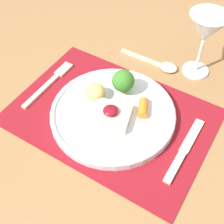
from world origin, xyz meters
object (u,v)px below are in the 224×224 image
spoon (162,65)px  knife (182,154)px  dinner_plate (112,112)px  fork (51,81)px  wine_glass_near (206,31)px

spoon → knife: bearing=-60.0°
dinner_plate → fork: (-0.19, 0.01, -0.01)m
spoon → wine_glass_near: 0.15m
dinner_plate → knife: (0.18, -0.01, -0.01)m
fork → knife: size_ratio=1.00×
knife → wine_glass_near: (-0.08, 0.26, 0.12)m
fork → dinner_plate: bearing=-4.0°
knife → spoon: (-0.16, 0.23, -0.00)m
spoon → wine_glass_near: wine_glass_near is taller
knife → spoon: spoon is taller
dinner_plate → wine_glass_near: size_ratio=1.69×
dinner_plate → wine_glass_near: 0.29m
spoon → wine_glass_near: size_ratio=0.99×
dinner_plate → fork: size_ratio=1.58×
dinner_plate → knife: size_ratio=1.58×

